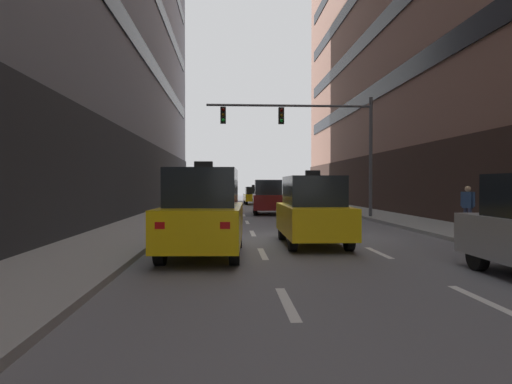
% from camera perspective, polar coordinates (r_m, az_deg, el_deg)
% --- Properties ---
extents(ground_plane, '(120.00, 120.00, 0.00)m').
position_cam_1_polar(ground_plane, '(15.25, 5.74, -5.83)').
color(ground_plane, slate).
extents(sidewalk_left, '(2.89, 80.00, 0.14)m').
position_cam_1_polar(sidewalk_left, '(15.47, -16.94, -5.50)').
color(sidewalk_left, gray).
rests_on(sidewalk_left, ground).
extents(sidewalk_right, '(2.89, 80.00, 0.14)m').
position_cam_1_polar(sidewalk_right, '(17.24, 25.96, -4.90)').
color(sidewalk_right, gray).
rests_on(sidewalk_right, ground).
extents(lane_stripe_l1_s2, '(0.16, 2.00, 0.01)m').
position_cam_1_polar(lane_stripe_l1_s2, '(7.23, 3.83, -13.42)').
color(lane_stripe_l1_s2, silver).
rests_on(lane_stripe_l1_s2, ground).
extents(lane_stripe_l1_s3, '(0.16, 2.00, 0.01)m').
position_cam_1_polar(lane_stripe_l1_s3, '(12.11, 0.83, -7.57)').
color(lane_stripe_l1_s3, silver).
rests_on(lane_stripe_l1_s3, ground).
extents(lane_stripe_l1_s4, '(0.16, 2.00, 0.01)m').
position_cam_1_polar(lane_stripe_l1_s4, '(17.06, -0.42, -5.09)').
color(lane_stripe_l1_s4, silver).
rests_on(lane_stripe_l1_s4, ground).
extents(lane_stripe_l1_s5, '(0.16, 2.00, 0.01)m').
position_cam_1_polar(lane_stripe_l1_s5, '(22.04, -1.09, -3.72)').
color(lane_stripe_l1_s5, silver).
rests_on(lane_stripe_l1_s5, ground).
extents(lane_stripe_l1_s6, '(0.16, 2.00, 0.01)m').
position_cam_1_polar(lane_stripe_l1_s6, '(27.02, -1.52, -2.86)').
color(lane_stripe_l1_s6, silver).
rests_on(lane_stripe_l1_s6, ground).
extents(lane_stripe_l1_s7, '(0.16, 2.00, 0.01)m').
position_cam_1_polar(lane_stripe_l1_s7, '(32.01, -1.82, -2.27)').
color(lane_stripe_l1_s7, silver).
rests_on(lane_stripe_l1_s7, ground).
extents(lane_stripe_l1_s8, '(0.16, 2.00, 0.01)m').
position_cam_1_polar(lane_stripe_l1_s8, '(37.00, -2.03, -1.83)').
color(lane_stripe_l1_s8, silver).
rests_on(lane_stripe_l1_s8, ground).
extents(lane_stripe_l1_s9, '(0.16, 2.00, 0.01)m').
position_cam_1_polar(lane_stripe_l1_s9, '(41.99, -2.19, -1.50)').
color(lane_stripe_l1_s9, silver).
rests_on(lane_stripe_l1_s9, ground).
extents(lane_stripe_l1_s10, '(0.16, 2.00, 0.01)m').
position_cam_1_polar(lane_stripe_l1_s10, '(46.99, -2.32, -1.24)').
color(lane_stripe_l1_s10, silver).
rests_on(lane_stripe_l1_s10, ground).
extents(lane_stripe_l2_s2, '(0.16, 2.00, 0.01)m').
position_cam_1_polar(lane_stripe_l2_s2, '(8.18, 26.02, -11.81)').
color(lane_stripe_l2_s2, silver).
rests_on(lane_stripe_l2_s2, ground).
extents(lane_stripe_l2_s3, '(0.16, 2.00, 0.01)m').
position_cam_1_polar(lane_stripe_l2_s3, '(12.70, 14.78, -7.20)').
color(lane_stripe_l2_s3, silver).
rests_on(lane_stripe_l2_s3, ground).
extents(lane_stripe_l2_s4, '(0.16, 2.00, 0.01)m').
position_cam_1_polar(lane_stripe_l2_s4, '(17.49, 9.65, -4.95)').
color(lane_stripe_l2_s4, silver).
rests_on(lane_stripe_l2_s4, ground).
extents(lane_stripe_l2_s5, '(0.16, 2.00, 0.01)m').
position_cam_1_polar(lane_stripe_l2_s5, '(22.37, 6.75, -3.66)').
color(lane_stripe_l2_s5, silver).
rests_on(lane_stripe_l2_s5, ground).
extents(lane_stripe_l2_s6, '(0.16, 2.00, 0.01)m').
position_cam_1_polar(lane_stripe_l2_s6, '(27.29, 4.89, -2.82)').
color(lane_stripe_l2_s6, silver).
rests_on(lane_stripe_l2_s6, ground).
extents(lane_stripe_l2_s7, '(0.16, 2.00, 0.01)m').
position_cam_1_polar(lane_stripe_l2_s7, '(32.24, 3.61, -2.24)').
color(lane_stripe_l2_s7, silver).
rests_on(lane_stripe_l2_s7, ground).
extents(lane_stripe_l2_s8, '(0.16, 2.00, 0.01)m').
position_cam_1_polar(lane_stripe_l2_s8, '(37.20, 2.67, -1.82)').
color(lane_stripe_l2_s8, silver).
rests_on(lane_stripe_l2_s8, ground).
extents(lane_stripe_l2_s9, '(0.16, 2.00, 0.01)m').
position_cam_1_polar(lane_stripe_l2_s9, '(42.17, 1.95, -1.49)').
color(lane_stripe_l2_s9, silver).
rests_on(lane_stripe_l2_s9, ground).
extents(lane_stripe_l2_s10, '(0.16, 2.00, 0.01)m').
position_cam_1_polar(lane_stripe_l2_s10, '(47.14, 1.38, -1.23)').
color(lane_stripe_l2_s10, silver).
rests_on(lane_stripe_l2_s10, ground).
extents(taxi_driving_0, '(2.09, 4.55, 1.86)m').
position_cam_1_polar(taxi_driving_0, '(31.85, -4.60, -0.80)').
color(taxi_driving_0, black).
rests_on(taxi_driving_0, ground).
extents(taxi_driving_1, '(1.80, 4.23, 2.21)m').
position_cam_1_polar(taxi_driving_1, '(13.87, 6.96, -2.29)').
color(taxi_driving_1, black).
rests_on(taxi_driving_1, ground).
extents(car_driving_2, '(1.95, 4.32, 2.06)m').
position_cam_1_polar(car_driving_2, '(28.03, 1.46, -0.63)').
color(car_driving_2, black).
rests_on(car_driving_2, ground).
extents(car_driving_3, '(1.74, 4.16, 1.56)m').
position_cam_1_polar(car_driving_3, '(23.93, -5.10, -1.52)').
color(car_driving_3, black).
rests_on(car_driving_3, ground).
extents(taxi_driving_4, '(2.10, 4.60, 2.37)m').
position_cam_1_polar(taxi_driving_4, '(11.75, -6.44, -2.52)').
color(taxi_driving_4, black).
rests_on(taxi_driving_4, ground).
extents(taxi_driving_5, '(1.85, 4.25, 1.75)m').
position_cam_1_polar(taxi_driving_5, '(41.78, -0.24, -0.45)').
color(taxi_driving_5, black).
rests_on(taxi_driving_5, ground).
extents(taxi_driving_6, '(2.00, 4.56, 1.88)m').
position_cam_1_polar(taxi_driving_6, '(40.01, -4.51, -0.43)').
color(taxi_driving_6, black).
rests_on(taxi_driving_6, ground).
extents(traffic_signal_0, '(8.58, 0.35, 6.17)m').
position_cam_1_polar(traffic_signal_0, '(24.29, 7.05, 7.45)').
color(traffic_signal_0, '#4C4C51').
rests_on(traffic_signal_0, sidewalk_right).
extents(pedestrian_0, '(0.36, 0.46, 1.60)m').
position_cam_1_polar(pedestrian_0, '(18.26, 24.52, -1.45)').
color(pedestrian_0, '#383D59').
rests_on(pedestrian_0, sidewalk_right).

